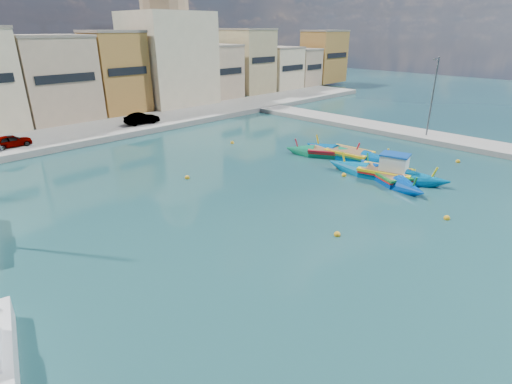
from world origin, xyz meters
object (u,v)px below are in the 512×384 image
church_block (167,45)px  quay_street_lamp (432,97)px  luzzu_turquoise_cabin (386,173)px  luzzu_green (326,153)px  luzzu_cyan_mid (349,156)px  luzzu_blue_south (388,178)px

church_block → quay_street_lamp: size_ratio=2.39×
quay_street_lamp → luzzu_turquoise_cabin: bearing=-168.8°
church_block → luzzu_turquoise_cabin: size_ratio=1.98×
church_block → luzzu_green: (-4.19, -30.05, -8.15)m
church_block → luzzu_cyan_mid: church_block is taller
church_block → luzzu_blue_south: (-6.11, -37.02, -8.16)m
quay_street_lamp → luzzu_cyan_mid: 11.82m
church_block → quay_street_lamp: church_block is taller
church_block → luzzu_green: size_ratio=2.56×
luzzu_turquoise_cabin → luzzu_blue_south: luzzu_turquoise_cabin is taller
luzzu_cyan_mid → luzzu_blue_south: 5.71m
quay_street_lamp → luzzu_green: size_ratio=1.07×
quay_street_lamp → luzzu_blue_south: quay_street_lamp is taller
luzzu_turquoise_cabin → luzzu_green: (1.47, 6.55, -0.11)m
luzzu_cyan_mid → luzzu_green: (-0.72, 1.91, -0.03)m
luzzu_cyan_mid → luzzu_blue_south: bearing=-117.6°
luzzu_cyan_mid → luzzu_blue_south: luzzu_cyan_mid is taller
luzzu_turquoise_cabin → luzzu_green: size_ratio=1.29×
luzzu_turquoise_cabin → luzzu_cyan_mid: (2.20, 4.64, -0.08)m
quay_street_lamp → luzzu_turquoise_cabin: (-13.11, -2.60, -3.97)m
luzzu_cyan_mid → luzzu_green: luzzu_cyan_mid is taller
church_block → luzzu_green: 31.42m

